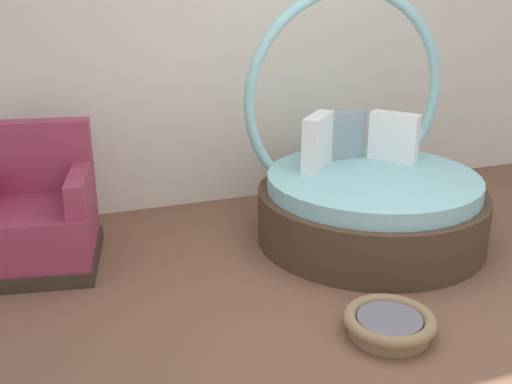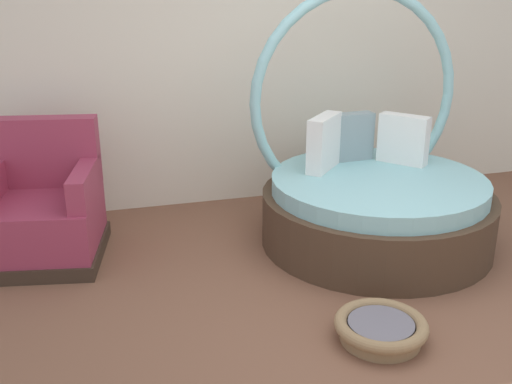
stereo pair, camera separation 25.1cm
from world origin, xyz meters
TOP-DOWN VIEW (x-y plane):
  - ground_plane at (0.00, 0.00)m, footprint 8.00×8.00m
  - back_wall at (0.00, 2.36)m, footprint 8.00×0.12m
  - round_daybed at (0.50, 1.20)m, footprint 1.68×1.68m
  - red_armchair at (-1.84, 1.56)m, footprint 0.93×0.93m
  - pet_basket at (-0.04, -0.04)m, footprint 0.51×0.51m

SIDE VIEW (x-z plane):
  - ground_plane at x=0.00m, z-range -0.02..0.00m
  - pet_basket at x=-0.04m, z-range 0.01..0.14m
  - red_armchair at x=-1.84m, z-range -0.14..0.80m
  - round_daybed at x=0.50m, z-range -0.55..1.28m
  - back_wall at x=0.00m, z-range 0.00..2.63m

